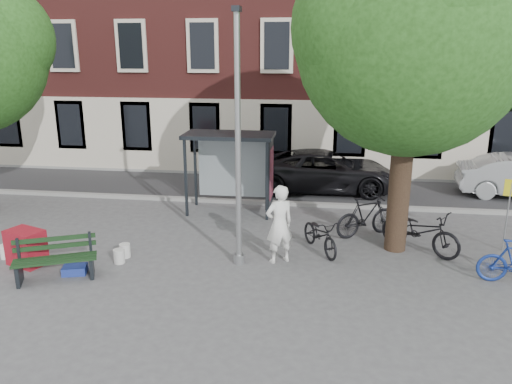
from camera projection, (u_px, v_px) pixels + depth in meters
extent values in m
plane|color=#4C4C4F|center=(239.00, 263.00, 12.59)|extent=(90.00, 90.00, 0.00)
cube|color=#28282B|center=(270.00, 188.00, 19.24)|extent=(40.00, 4.00, 0.01)
cube|color=gray|center=(264.00, 202.00, 17.32)|extent=(40.00, 0.25, 0.12)
cube|color=gray|center=(276.00, 175.00, 21.13)|extent=(40.00, 0.25, 0.12)
cube|color=maroon|center=(286.00, 8.00, 23.00)|extent=(30.00, 8.00, 14.00)
cylinder|color=#9EA0A3|center=(238.00, 146.00, 11.75)|extent=(0.14, 0.14, 6.00)
cylinder|color=#9EA0A3|center=(239.00, 259.00, 12.55)|extent=(0.28, 0.28, 0.24)
cube|color=#1E2328|center=(237.00, 9.00, 10.90)|extent=(0.18, 0.35, 0.12)
cylinder|color=black|center=(399.00, 188.00, 13.00)|extent=(0.56, 0.56, 3.40)
sphere|color=#1F4615|center=(412.00, 40.00, 11.97)|extent=(5.60, 5.60, 5.60)
sphere|color=#1F4615|center=(449.00, 19.00, 12.09)|extent=(3.92, 3.92, 3.92)
sphere|color=#1F4615|center=(380.00, 27.00, 11.71)|extent=(4.20, 4.20, 4.20)
sphere|color=#1F4615|center=(430.00, 11.00, 10.92)|extent=(3.64, 3.64, 3.64)
cube|color=#1E2328|center=(186.00, 178.00, 15.78)|extent=(0.08, 0.08, 2.50)
cube|color=#1E2328|center=(267.00, 181.00, 15.43)|extent=(0.08, 0.08, 2.50)
cube|color=#1E2328|center=(195.00, 170.00, 16.92)|extent=(0.08, 0.08, 2.50)
cube|color=#1E2328|center=(271.00, 172.00, 16.57)|extent=(0.08, 0.08, 2.50)
cube|color=#1E2328|center=(229.00, 135.00, 15.81)|extent=(2.85, 1.45, 0.12)
cube|color=#8C999E|center=(233.00, 167.00, 16.71)|extent=(2.34, 0.04, 2.00)
cube|color=#1E2328|center=(269.00, 173.00, 15.97)|extent=(0.12, 1.14, 2.12)
cube|color=#D84C19|center=(272.00, 173.00, 15.96)|extent=(0.02, 0.90, 1.62)
imported|color=white|center=(279.00, 224.00, 12.41)|extent=(0.88, 0.79, 2.01)
cube|color=#1E2328|center=(19.00, 274.00, 11.44)|extent=(0.32, 0.57, 0.48)
cube|color=#1E2328|center=(92.00, 266.00, 11.86)|extent=(0.32, 0.57, 0.48)
cube|color=black|center=(54.00, 263.00, 11.40)|extent=(1.75, 0.87, 0.04)
cube|color=black|center=(55.00, 260.00, 11.57)|extent=(1.75, 0.87, 0.04)
cube|color=black|center=(56.00, 256.00, 11.75)|extent=(1.75, 0.87, 0.04)
cube|color=black|center=(55.00, 246.00, 11.79)|extent=(1.72, 0.80, 0.11)
cube|color=black|center=(54.00, 239.00, 11.74)|extent=(1.72, 0.80, 0.11)
imported|color=black|center=(420.00, 231.00, 13.15)|extent=(2.25, 1.96, 1.17)
imported|color=black|center=(320.00, 235.00, 13.18)|extent=(1.42, 1.91, 0.96)
imported|color=black|center=(366.00, 216.00, 14.26)|extent=(1.97, 1.49, 1.18)
imported|color=black|center=(326.00, 171.00, 18.85)|extent=(5.54, 2.68, 1.52)
cube|color=maroon|center=(26.00, 247.00, 12.41)|extent=(1.05, 0.88, 0.90)
cube|color=navy|center=(75.00, 270.00, 11.98)|extent=(0.63, 0.53, 0.20)
cylinder|color=silver|center=(125.00, 251.00, 12.91)|extent=(0.30, 0.30, 0.36)
cylinder|color=silver|center=(119.00, 256.00, 12.56)|extent=(0.34, 0.34, 0.36)
cylinder|color=white|center=(6.00, 251.00, 12.85)|extent=(0.28, 0.28, 0.36)
cylinder|color=#9EA0A3|center=(507.00, 217.00, 13.13)|extent=(0.04, 0.04, 1.90)
cube|color=yellow|center=(511.00, 188.00, 12.91)|extent=(0.34, 0.10, 0.44)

